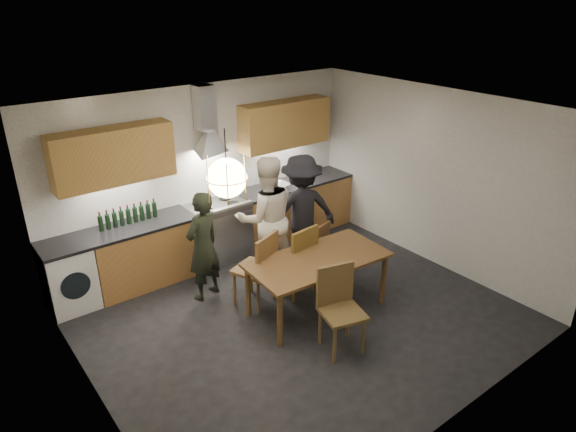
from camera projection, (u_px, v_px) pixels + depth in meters
ground at (298, 315)px, 6.54m from camera, size 5.00×5.00×0.00m
room_shell at (299, 190)px, 5.85m from camera, size 5.02×4.52×2.61m
counter_run at (219, 230)px, 7.79m from camera, size 5.00×0.62×0.90m
range_stove at (218, 231)px, 7.77m from camera, size 0.90×0.60×0.92m
wall_fixtures at (208, 138)px, 7.28m from camera, size 4.30×0.54×1.10m
pendant_lamp at (227, 178)px, 5.06m from camera, size 0.43×0.43×0.70m
dining_table at (318, 264)px, 6.40m from camera, size 1.82×0.99×0.75m
chair_back_left at (260, 265)px, 6.54m from camera, size 0.60×0.60×1.02m
chair_back_mid at (299, 256)px, 6.76m from camera, size 0.50×0.50×1.01m
chair_back_right at (316, 245)px, 7.31m from camera, size 0.44×0.44×0.80m
chair_front at (339, 302)px, 5.78m from camera, size 0.55×0.55×1.00m
person_left at (203, 246)px, 6.66m from camera, size 0.63×0.51×1.50m
person_mid at (266, 218)px, 7.11m from camera, size 1.04×0.92×1.79m
person_right at (301, 210)px, 7.50m from camera, size 1.22×0.93×1.68m
mixing_bowl at (278, 186)px, 8.13m from camera, size 0.34×0.34×0.08m
stock_pot at (299, 177)px, 8.45m from camera, size 0.21×0.21×0.14m
wine_bottles at (128, 214)px, 6.89m from camera, size 0.81×0.06×0.26m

